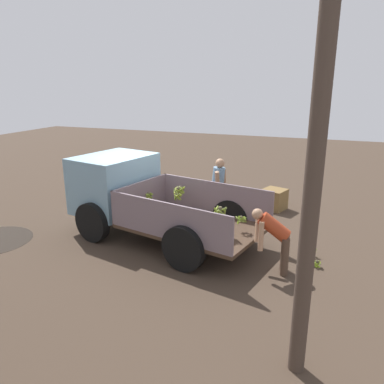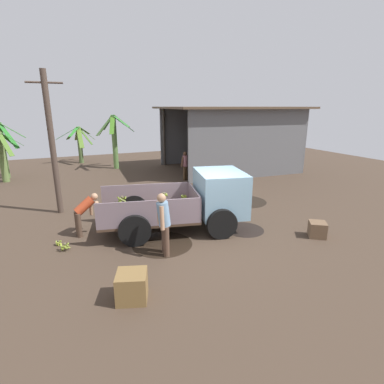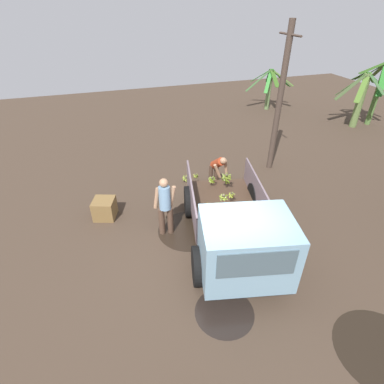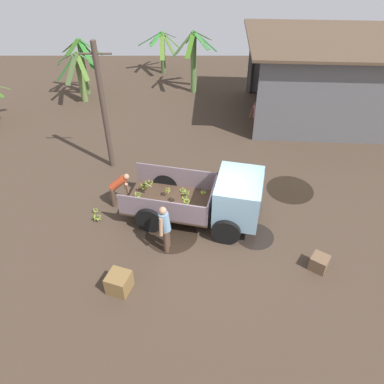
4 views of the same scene
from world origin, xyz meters
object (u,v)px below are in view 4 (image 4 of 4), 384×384
object	(u,v)px
utility_pole	(104,108)
wooden_crate_1	(319,263)
person_bystander_near_shed	(255,115)
person_foreground_visitor	(165,227)
banana_bunch_on_ground_0	(97,218)
cargo_truck	(222,198)
banana_bunch_on_ground_1	(95,210)
person_worker_loading	(118,187)
wooden_crate_0	(119,282)

from	to	relation	value
utility_pole	wooden_crate_1	xyz separation A→B (m)	(7.28, -5.64, -2.39)
person_bystander_near_shed	person_foreground_visitor	bearing A→B (deg)	115.93
person_foreground_visitor	banana_bunch_on_ground_0	bearing A→B (deg)	-19.97
cargo_truck	banana_bunch_on_ground_1	world-z (taller)	cargo_truck
cargo_truck	person_bystander_near_shed	size ratio (longest dim) A/B	3.17
cargo_truck	person_worker_loading	bearing A→B (deg)	178.54
wooden_crate_1	person_bystander_near_shed	bearing A→B (deg)	95.84
person_foreground_visitor	person_bystander_near_shed	size ratio (longest dim) A/B	1.12
person_bystander_near_shed	wooden_crate_0	size ratio (longest dim) A/B	2.50
utility_pole	person_foreground_visitor	bearing A→B (deg)	-62.04
utility_pole	wooden_crate_0	world-z (taller)	utility_pole
person_worker_loading	wooden_crate_1	bearing A→B (deg)	-34.19
person_bystander_near_shed	wooden_crate_0	bearing A→B (deg)	113.72
person_worker_loading	wooden_crate_0	world-z (taller)	person_worker_loading
banana_bunch_on_ground_1	wooden_crate_0	size ratio (longest dim) A/B	0.30
person_foreground_visitor	wooden_crate_0	world-z (taller)	person_foreground_visitor
person_worker_loading	banana_bunch_on_ground_0	xyz separation A→B (m)	(-0.66, -0.94, -0.64)
utility_pole	person_foreground_visitor	size ratio (longest dim) A/B	2.95
person_bystander_near_shed	banana_bunch_on_ground_1	xyz separation A→B (m)	(-6.51, -5.99, -0.78)
banana_bunch_on_ground_1	wooden_crate_1	size ratio (longest dim) A/B	0.37
person_worker_loading	wooden_crate_1	size ratio (longest dim) A/B	2.64
wooden_crate_0	wooden_crate_1	distance (m)	6.03
person_foreground_visitor	wooden_crate_0	bearing A→B (deg)	60.33
person_foreground_visitor	wooden_crate_0	distance (m)	2.15
person_foreground_visitor	wooden_crate_0	xyz separation A→B (m)	(-1.26, -1.62, -0.66)
utility_pole	banana_bunch_on_ground_1	bearing A→B (deg)	-92.03
utility_pole	banana_bunch_on_ground_0	xyz separation A→B (m)	(0.06, -3.48, -2.50)
utility_pole	person_worker_loading	bearing A→B (deg)	-74.22
cargo_truck	utility_pole	xyz separation A→B (m)	(-4.42, 3.48, 1.62)
banana_bunch_on_ground_0	wooden_crate_0	xyz separation A→B (m)	(1.24, -2.96, 0.17)
person_bystander_near_shed	wooden_crate_0	xyz separation A→B (m)	(-5.10, -9.38, -0.56)
cargo_truck	utility_pole	world-z (taller)	utility_pole
person_foreground_visitor	wooden_crate_1	distance (m)	4.85
utility_pole	wooden_crate_0	xyz separation A→B (m)	(1.30, -6.44, -2.33)
person_bystander_near_shed	banana_bunch_on_ground_0	size ratio (longest dim) A/B	5.55
wooden_crate_1	cargo_truck	bearing A→B (deg)	142.90
wooden_crate_0	cargo_truck	bearing A→B (deg)	43.48
person_foreground_visitor	banana_bunch_on_ground_0	xyz separation A→B (m)	(-2.50, 1.34, -0.83)
wooden_crate_0	wooden_crate_1	world-z (taller)	wooden_crate_0
banana_bunch_on_ground_1	cargo_truck	bearing A→B (deg)	-5.46
person_bystander_near_shed	wooden_crate_1	distance (m)	8.66
person_foreground_visitor	person_worker_loading	size ratio (longest dim) A/B	1.34
person_foreground_visitor	person_bystander_near_shed	distance (m)	8.67
person_foreground_visitor	wooden_crate_1	size ratio (longest dim) A/B	3.54
cargo_truck	banana_bunch_on_ground_0	bearing A→B (deg)	-167.28
person_bystander_near_shed	banana_bunch_on_ground_0	bearing A→B (deg)	97.66
person_bystander_near_shed	banana_bunch_on_ground_1	bearing A→B (deg)	94.88
wooden_crate_0	person_foreground_visitor	bearing A→B (deg)	52.10
cargo_truck	banana_bunch_on_ground_1	size ratio (longest dim) A/B	26.73
person_foreground_visitor	banana_bunch_on_ground_1	distance (m)	3.32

